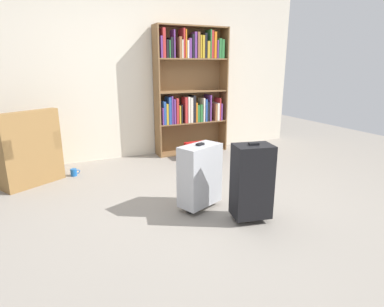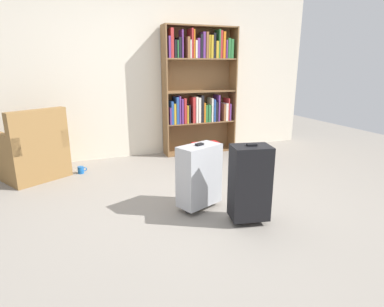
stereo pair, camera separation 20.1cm
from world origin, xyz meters
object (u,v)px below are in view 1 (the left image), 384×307
Objects in this scene: suitcase_black at (252,181)px; storage_box at (199,150)px; suitcase_silver at (200,175)px; bookshelf at (191,85)px; mug at (74,172)px; armchair at (23,157)px.

storage_box is at bearing 77.11° from suitcase_black.
suitcase_black is 0.54m from suitcase_silver.
bookshelf is 2.29m from suitcase_silver.
bookshelf reaches higher than mug.
suitcase_silver reaches higher than storage_box.
suitcase_black is at bearing -101.78° from bookshelf.
bookshelf is 2.61m from armchair.
storage_box is (1.85, 0.05, 0.08)m from mug.
storage_box is at bearing 1.58° from mug.
mug is at bearing -6.28° from armchair.
suitcase_silver is (-0.78, -1.61, 0.22)m from storage_box.
suitcase_black is (1.39, -2.00, 0.34)m from mug.
suitcase_black is at bearing -54.09° from suitcase_silver.
storage_box is at bearing -0.26° from armchair.
suitcase_silver is (1.64, -1.62, 0.04)m from armchair.
storage_box is (2.42, -0.01, -0.19)m from armchair.
storage_box is at bearing 64.13° from suitcase_silver.
suitcase_black reaches higher than suitcase_silver.
mug is at bearing 124.77° from suitcase_black.
mug is at bearing -166.80° from bookshelf.
mug is 0.30× the size of storage_box.
bookshelf is at bearing 13.20° from mug.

